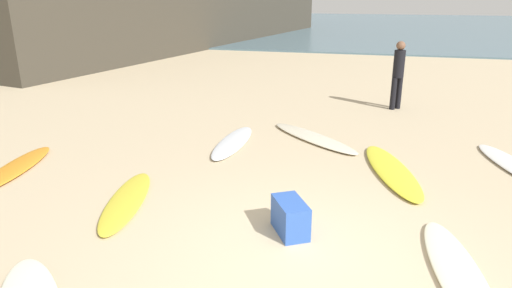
% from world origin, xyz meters
% --- Properties ---
extents(ground_plane, '(120.00, 120.00, 0.00)m').
position_xyz_m(ground_plane, '(0.00, 0.00, 0.00)').
color(ground_plane, '#C6B28E').
extents(ocean_water, '(120.00, 40.00, 0.08)m').
position_xyz_m(ocean_water, '(0.00, 38.36, 0.04)').
color(ocean_water, slate).
rests_on(ocean_water, ground_plane).
extents(surfboard_1, '(1.03, 2.15, 0.07)m').
position_xyz_m(surfboard_1, '(-2.81, 0.90, 0.04)').
color(surfboard_1, yellow).
rests_on(surfboard_1, ground_plane).
extents(surfboard_2, '(0.81, 2.33, 0.08)m').
position_xyz_m(surfboard_2, '(1.60, 0.21, 0.04)').
color(surfboard_2, '#F2ECC7').
rests_on(surfboard_2, ground_plane).
extents(surfboard_6, '(0.55, 2.19, 0.09)m').
position_xyz_m(surfboard_6, '(-2.12, 3.86, 0.04)').
color(surfboard_6, white).
rests_on(surfboard_6, ground_plane).
extents(surfboard_7, '(0.96, 2.23, 0.08)m').
position_xyz_m(surfboard_7, '(-5.33, 1.58, 0.04)').
color(surfboard_7, orange).
rests_on(surfboard_7, ground_plane).
extents(surfboard_9, '(1.26, 2.61, 0.09)m').
position_xyz_m(surfboard_9, '(0.95, 3.09, 0.04)').
color(surfboard_9, yellow).
rests_on(surfboard_9, ground_plane).
extents(surfboard_10, '(2.22, 2.06, 0.09)m').
position_xyz_m(surfboard_10, '(-0.59, 4.57, 0.04)').
color(surfboard_10, beige).
rests_on(surfboard_10, ground_plane).
extents(beachgoer_mid, '(0.40, 0.40, 1.74)m').
position_xyz_m(beachgoer_mid, '(1.11, 7.71, 0.98)').
color(beachgoer_mid, black).
rests_on(beachgoer_mid, ground_plane).
extents(beach_cooler, '(0.59, 0.68, 0.44)m').
position_xyz_m(beach_cooler, '(-0.34, 0.66, 0.22)').
color(beach_cooler, '#2D56B2').
rests_on(beach_cooler, ground_plane).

